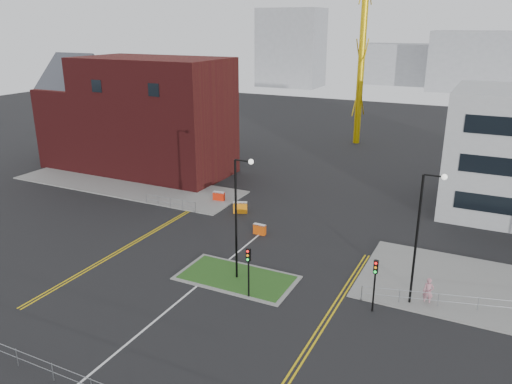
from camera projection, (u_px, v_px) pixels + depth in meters
ground at (147, 328)px, 30.63m from camera, size 200.00×200.00×0.00m
pavement_left at (127, 185)px, 57.67m from camera, size 28.00×8.00×0.12m
island_kerb at (237, 278)px, 36.58m from camera, size 8.60×4.60×0.08m
grass_island at (237, 277)px, 36.57m from camera, size 8.00×4.00×0.12m
brick_building at (135, 116)px, 61.83m from camera, size 24.20×10.07×14.24m
streetlamp_island at (239, 210)px, 34.77m from camera, size 1.46×0.36×9.18m
streetlamp_right_near at (421, 229)px, 31.46m from camera, size 1.46×0.36×9.18m
traffic_light_island at (248, 263)px, 33.22m from camera, size 0.28×0.33×3.65m
traffic_light_right at (375, 276)px, 31.58m from camera, size 0.28×0.33×3.65m
railing_front at (71, 376)px, 25.27m from camera, size 24.05×0.05×1.10m
railing_left at (170, 201)px, 50.29m from camera, size 6.05×0.05×1.10m
centre_line at (166, 312)px, 32.32m from camera, size 0.15×30.00×0.01m
yellow_left_a at (135, 241)px, 42.89m from camera, size 0.12×24.00×0.01m
yellow_left_b at (138, 241)px, 42.76m from camera, size 0.12×24.00×0.01m
yellow_right_a at (326, 317)px, 31.76m from camera, size 0.12×20.00×0.01m
yellow_right_b at (330, 318)px, 31.63m from camera, size 0.12×20.00×0.01m
skyline_a at (291, 48)px, 145.85m from camera, size 18.00×12.00×22.00m
skyline_b at (476, 62)px, 134.44m from camera, size 24.00×12.00×16.00m
skyline_d at (413, 65)px, 151.10m from camera, size 30.00×12.00×12.00m
pedestrian at (428, 291)px, 32.93m from camera, size 0.69×0.46×1.88m
barrier_left at (219, 196)px, 52.30m from camera, size 1.28×0.56×1.05m
barrier_mid at (240, 207)px, 49.02m from camera, size 1.43×0.97×1.15m
barrier_right at (260, 229)px, 44.07m from camera, size 1.15×0.42×0.95m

